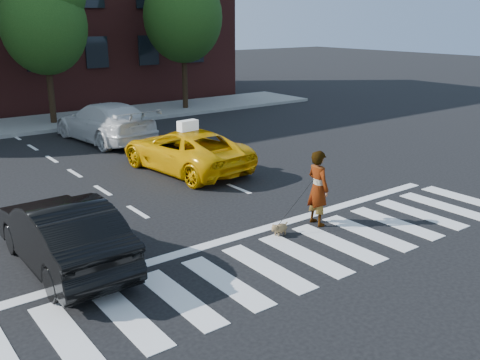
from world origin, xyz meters
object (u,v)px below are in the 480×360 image
Objects in this scene: tree_right at (183,6)px; woman at (318,188)px; white_suv at (105,122)px; tree_mid at (44,15)px; taxi at (185,150)px; dog at (279,228)px; black_sedan at (62,233)px.

tree_right is 17.57m from woman.
tree_right is 1.45× the size of white_suv.
tree_mid is 1.47× the size of taxi.
tree_right is at bearing 58.39° from dog.
woman is (0.36, -11.47, 0.13)m from white_suv.
white_suv is at bearing -82.87° from tree_mid.
tree_right is 9.02m from white_suv.
taxi is at bearing -121.52° from tree_right.
black_sedan is (-5.53, -4.50, 0.03)m from taxi.
dog is at bearing 96.28° from woman.
taxi is 2.68× the size of woman.
taxi is 5.90m from woman.
white_suv is 11.52m from dog.
taxi is 9.18× the size of dog.
dog is (-7.27, -15.90, -5.09)m from tree_right.
woman is (-6.09, -15.90, -4.36)m from tree_right.
tree_right reaches higher than tree_mid.
white_suv reaches higher than taxi.
white_suv is at bearing -92.80° from taxi.
woman is at bearing -110.95° from tree_right.
black_sedan is at bearing 57.07° from white_suv.
tree_right reaches higher than black_sedan.
black_sedan is at bearing -128.83° from tree_right.
woman is (0.05, -5.90, 0.23)m from taxi.
dog is at bearing 161.70° from black_sedan.
tree_mid is 6.04m from white_suv.
tree_mid is 1.33× the size of white_suv.
tree_mid is at bearing 81.99° from dog.
white_suv is at bearing 7.84° from woman.
taxi is (-6.13, -10.00, -4.59)m from tree_right.
black_sedan is 5.76m from woman.
dog is (-1.13, -5.90, -0.50)m from taxi.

